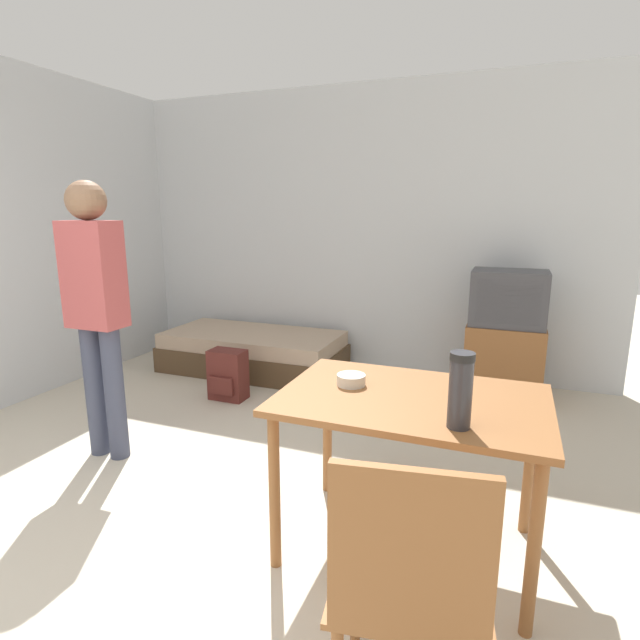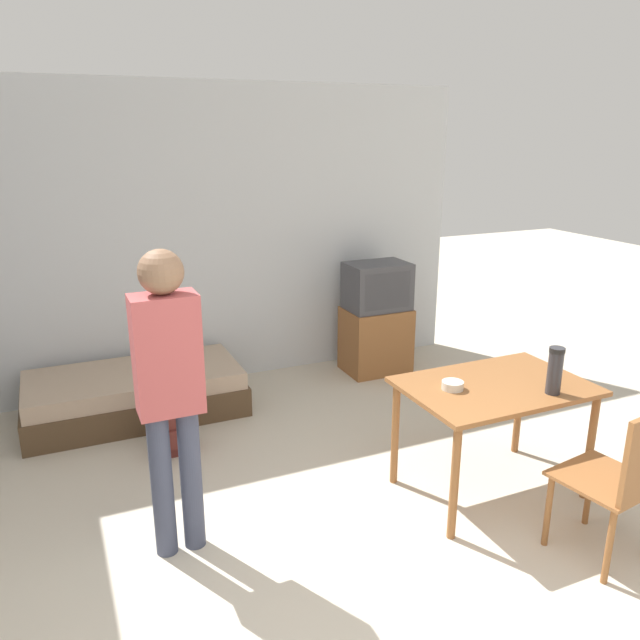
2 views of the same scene
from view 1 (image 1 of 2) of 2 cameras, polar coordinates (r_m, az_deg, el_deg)
name	(u,v)px [view 1 (image 1 of 2)]	position (r m, az deg, el deg)	size (l,w,h in m)	color
wall_back	(338,231)	(4.99, 2.10, 10.09)	(5.20, 0.06, 2.70)	silver
daybed	(253,352)	(4.98, -7.63, -3.59)	(1.75, 0.84, 0.38)	#4C3823
tv	(505,338)	(4.39, 20.41, -1.92)	(0.61, 0.46, 1.08)	brown
dining_table	(411,416)	(2.29, 10.39, -10.79)	(1.16, 0.78, 0.75)	brown
wooden_chair	(409,583)	(1.60, 10.17, -27.45)	(0.52, 0.52, 0.94)	brown
person_standing	(96,301)	(3.33, -24.24, 1.98)	(0.34, 0.23, 1.73)	#3D4256
thermos_flask	(461,387)	(1.94, 15.78, -7.39)	(0.09, 0.09, 0.29)	#2D2D33
mate_bowl	(351,380)	(2.36, 3.58, -6.83)	(0.13, 0.13, 0.05)	beige
backpack	(228,375)	(4.26, -10.50, -6.20)	(0.30, 0.21, 0.42)	#56231E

